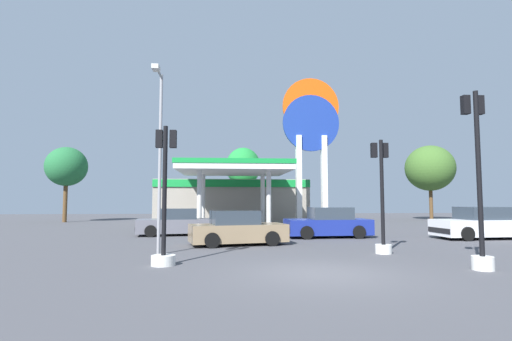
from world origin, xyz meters
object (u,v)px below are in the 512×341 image
Objects in this scene: traffic_signal_2 at (382,207)px; tree_2 at (430,168)px; tree_1 at (243,167)px; station_pole_sign at (311,132)px; corner_streetlamp at (159,144)px; car_3 at (480,224)px; car_1 at (237,229)px; traffic_signal_1 at (164,216)px; car_0 at (328,224)px; tree_0 at (66,167)px; traffic_signal_0 at (479,199)px; car_2 at (176,223)px.

traffic_signal_2 is 0.59× the size of tree_2.
traffic_signal_2 is at bearing -79.86° from tree_1.
station_pole_sign is 15.96m from traffic_signal_2.
traffic_signal_2 is 8.73m from corner_streetlamp.
car_1 is at bearing -172.56° from car_3.
tree_2 reaches higher than car_3.
car_1 is 1.05× the size of traffic_signal_1.
car_0 is at bearing 37.34° from corner_streetlamp.
traffic_signal_2 reaches higher than car_0.
car_3 is at bearing 24.29° from traffic_signal_1.
tree_1 is at bearing 86.56° from car_1.
car_1 is at bearing 149.32° from traffic_signal_2.
tree_2 is at bearing -0.00° from tree_0.
car_3 is at bearing -31.36° from tree_0.
tree_1 is (-3.76, 17.15, 4.50)m from car_0.
car_3 is at bearing 7.44° from car_1.
tree_1 is at bearing 121.67° from car_3.
tree_0 is (-20.94, 6.66, -2.34)m from station_pole_sign.
tree_1 is 0.98× the size of tree_2.
tree_1 is at bearing 79.70° from corner_streetlamp.
tree_1 reaches higher than car_0.
corner_streetlamp is at bearing -100.30° from tree_1.
tree_2 is at bearing 57.12° from traffic_signal_2.
car_1 is (-6.10, -11.74, -6.61)m from station_pole_sign.
tree_0 reaches higher than car_0.
traffic_signal_0 is at bearing -78.13° from tree_1.
corner_streetlamp is at bearing -61.13° from tree_0.
station_pole_sign is 13.70m from car_3.
station_pole_sign reaches higher than car_0.
traffic_signal_0 reaches higher than car_0.
car_1 is 0.67× the size of tree_0.
tree_2 reaches higher than car_1.
car_3 is (12.65, 1.65, 0.05)m from car_1.
tree_1 is (-5.66, 26.90, 3.18)m from traffic_signal_0.
car_0 is 6.33m from traffic_signal_2.
corner_streetlamp reaches higher than car_1.
tree_1 is (-4.18, 23.39, 3.49)m from traffic_signal_2.
station_pole_sign reaches higher than car_1.
traffic_signal_1 is at bearing -132.79° from tree_2.
corner_streetlamp is at bearing 179.03° from traffic_signal_2.
tree_0 is at bearing 133.13° from traffic_signal_2.
corner_streetlamp is at bearing -142.66° from car_0.
car_2 is 0.66× the size of tree_0.
tree_2 reaches higher than car_0.
tree_0 is 0.95× the size of tree_1.
traffic_signal_0 reaches higher than car_3.
station_pole_sign reaches higher than car_2.
traffic_signal_2 reaches higher than car_3.
tree_0 is (-19.82, 15.37, 4.23)m from car_0.
traffic_signal_0 is 3.82m from traffic_signal_2.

